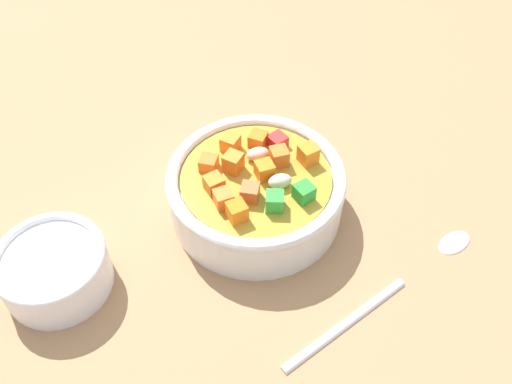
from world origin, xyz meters
TOP-DOWN VIEW (x-y plane):
  - ground_plane at (0.00, 0.00)cm, footprint 140.00×140.00cm
  - soup_bowl_main at (0.00, -0.00)cm, footprint 17.93×17.93cm
  - spoon at (-12.29, -10.17)cm, footprint 11.90×22.30cm
  - side_bowl_small at (-5.21, 19.91)cm, footprint 10.12×10.12cm

SIDE VIEW (x-z plane):
  - ground_plane at x=0.00cm, z-range -2.00..0.00cm
  - spoon at x=-12.29cm, z-range -0.03..0.86cm
  - side_bowl_small at x=-5.21cm, z-range 0.07..4.80cm
  - soup_bowl_main at x=0.00cm, z-range -0.37..6.59cm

